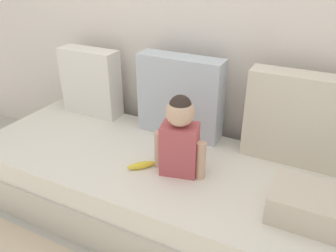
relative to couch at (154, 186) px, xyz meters
The scene contains 9 objects.
ground_plane 0.20m from the couch, ahead, with size 12.00×12.00×0.00m, color #B2ADA3.
back_wall 1.12m from the couch, 90.00° to the left, with size 5.61×0.10×2.29m, color silver.
couch is the anchor object (origin of this frame).
throw_pillow_left 0.96m from the couch, 153.42° to the left, with size 0.46×0.16×0.50m, color silver.
throw_pillow_center 0.61m from the couch, 90.00° to the left, with size 0.57×0.16×0.55m, color #B2BCC6.
throw_pillow_right 0.97m from the couch, 26.58° to the left, with size 0.59×0.16×0.55m, color beige.
toddler 0.49m from the couch, 14.50° to the right, with size 0.32×0.19×0.48m.
banana 0.26m from the couch, 97.06° to the right, with size 0.17×0.04×0.04m, color yellow.
folded_blanket 0.98m from the couch, ahead, with size 0.40×0.28×0.15m, color beige.
Camera 1 is at (0.87, -1.53, 1.56)m, focal length 36.27 mm.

